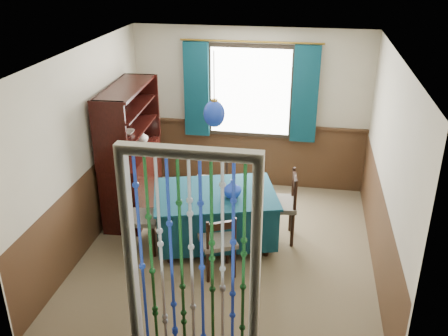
% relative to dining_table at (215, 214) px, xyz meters
% --- Properties ---
extents(floor, '(4.00, 4.00, 0.00)m').
position_rel_dining_table_xyz_m(floor, '(0.20, -0.14, -0.43)').
color(floor, brown).
rests_on(floor, ground).
extents(ceiling, '(4.00, 4.00, 0.00)m').
position_rel_dining_table_xyz_m(ceiling, '(0.20, -0.14, 2.07)').
color(ceiling, silver).
rests_on(ceiling, ground).
extents(wall_back, '(3.60, 0.00, 3.60)m').
position_rel_dining_table_xyz_m(wall_back, '(0.20, 1.86, 0.82)').
color(wall_back, '#BFB59C').
rests_on(wall_back, ground).
extents(wall_front, '(3.60, 0.00, 3.60)m').
position_rel_dining_table_xyz_m(wall_front, '(0.20, -2.14, 0.82)').
color(wall_front, '#BFB59C').
rests_on(wall_front, ground).
extents(wall_left, '(0.00, 4.00, 4.00)m').
position_rel_dining_table_xyz_m(wall_left, '(-1.60, -0.14, 0.82)').
color(wall_left, '#BFB59C').
rests_on(wall_left, ground).
extents(wall_right, '(0.00, 4.00, 4.00)m').
position_rel_dining_table_xyz_m(wall_right, '(2.00, -0.14, 0.82)').
color(wall_right, '#BFB59C').
rests_on(wall_right, ground).
extents(wainscot_back, '(3.60, 0.00, 3.60)m').
position_rel_dining_table_xyz_m(wainscot_back, '(0.20, 1.85, 0.07)').
color(wainscot_back, '#432B19').
rests_on(wainscot_back, ground).
extents(wainscot_front, '(3.60, 0.00, 3.60)m').
position_rel_dining_table_xyz_m(wainscot_front, '(0.20, -2.12, 0.07)').
color(wainscot_front, '#432B19').
rests_on(wainscot_front, ground).
extents(wainscot_left, '(0.00, 4.00, 4.00)m').
position_rel_dining_table_xyz_m(wainscot_left, '(-1.58, -0.14, 0.07)').
color(wainscot_left, '#432B19').
rests_on(wainscot_left, ground).
extents(wainscot_right, '(0.00, 4.00, 4.00)m').
position_rel_dining_table_xyz_m(wainscot_right, '(1.99, -0.14, 0.07)').
color(wainscot_right, '#432B19').
rests_on(wainscot_right, ground).
extents(window, '(1.32, 0.12, 1.42)m').
position_rel_dining_table_xyz_m(window, '(0.20, 1.81, 1.12)').
color(window, black).
rests_on(window, wall_back).
extents(doorway, '(1.16, 0.12, 2.18)m').
position_rel_dining_table_xyz_m(doorway, '(0.20, -2.08, 0.62)').
color(doorway, silver).
rests_on(doorway, ground).
extents(dining_table, '(1.76, 1.44, 0.73)m').
position_rel_dining_table_xyz_m(dining_table, '(0.00, 0.00, 0.00)').
color(dining_table, '#0C313E').
rests_on(dining_table, floor).
extents(chair_near, '(0.52, 0.51, 0.80)m').
position_rel_dining_table_xyz_m(chair_near, '(0.16, -0.66, 0.00)').
color(chair_near, black).
rests_on(chair_near, floor).
extents(chair_far, '(0.48, 0.46, 0.96)m').
position_rel_dining_table_xyz_m(chair_far, '(-0.19, 0.69, 0.08)').
color(chair_far, black).
rests_on(chair_far, floor).
extents(chair_left, '(0.45, 0.47, 0.84)m').
position_rel_dining_table_xyz_m(chair_left, '(-0.90, -0.30, 0.02)').
color(chair_left, black).
rests_on(chair_left, floor).
extents(chair_right, '(0.49, 0.51, 0.94)m').
position_rel_dining_table_xyz_m(chair_right, '(0.82, 0.26, 0.07)').
color(chair_right, black).
rests_on(chair_right, floor).
extents(sideboard, '(0.57, 1.45, 1.86)m').
position_rel_dining_table_xyz_m(sideboard, '(-1.33, 0.65, 0.21)').
color(sideboard, black).
rests_on(sideboard, floor).
extents(pendant_lamp, '(0.26, 0.26, 0.89)m').
position_rel_dining_table_xyz_m(pendant_lamp, '(-0.00, 0.00, 1.35)').
color(pendant_lamp, olive).
rests_on(pendant_lamp, ceiling).
extents(vase_table, '(0.26, 0.26, 0.22)m').
position_rel_dining_table_xyz_m(vase_table, '(0.23, -0.07, 0.41)').
color(vase_table, '#16309A').
rests_on(vase_table, dining_table).
extents(bowl_shelf, '(0.23, 0.23, 0.05)m').
position_rel_dining_table_xyz_m(bowl_shelf, '(-1.27, 0.44, 0.87)').
color(bowl_shelf, beige).
rests_on(bowl_shelf, sideboard).
extents(vase_sideboard, '(0.23, 0.23, 0.20)m').
position_rel_dining_table_xyz_m(vase_sideboard, '(-1.27, 1.01, 0.61)').
color(vase_sideboard, beige).
rests_on(vase_sideboard, sideboard).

